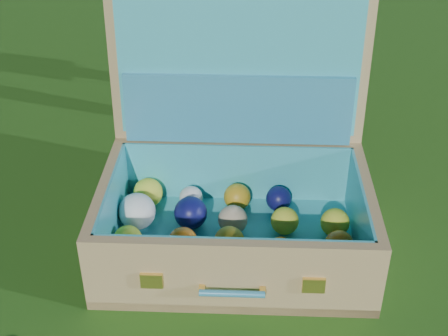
# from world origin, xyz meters

# --- Properties ---
(ground) EXTENTS (60.00, 60.00, 0.00)m
(ground) POSITION_xyz_m (0.00, 0.00, 0.00)
(ground) COLOR #215114
(ground) RESTS_ON ground
(suitcase) EXTENTS (0.76, 0.67, 0.61)m
(suitcase) POSITION_xyz_m (0.03, 0.22, 0.17)
(suitcase) COLOR tan
(suitcase) RESTS_ON ground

